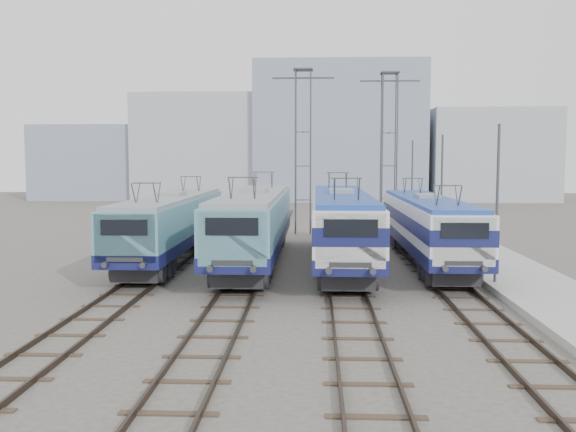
# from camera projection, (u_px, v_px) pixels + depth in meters

# --- Properties ---
(ground) EXTENTS (160.00, 160.00, 0.00)m
(ground) POSITION_uv_depth(u_px,v_px,m) (292.00, 297.00, 25.78)
(ground) COLOR #514C47
(platform) EXTENTS (4.00, 70.00, 0.30)m
(platform) POSITION_uv_depth(u_px,v_px,m) (494.00, 263.00, 33.29)
(platform) COLOR #9E9E99
(platform) RESTS_ON ground
(locomotive_far_left) EXTENTS (2.76, 17.44, 3.28)m
(locomotive_far_left) POSITION_uv_depth(u_px,v_px,m) (172.00, 222.00, 34.24)
(locomotive_far_left) COLOR #14184C
(locomotive_far_left) RESTS_ON ground
(locomotive_center_left) EXTENTS (2.95, 18.62, 3.50)m
(locomotive_center_left) POSITION_uv_depth(u_px,v_px,m) (255.00, 221.00, 33.48)
(locomotive_center_left) COLOR #14184C
(locomotive_center_left) RESTS_ON ground
(locomotive_center_right) EXTENTS (2.93, 18.55, 3.49)m
(locomotive_center_right) POSITION_uv_depth(u_px,v_px,m) (341.00, 221.00, 33.04)
(locomotive_center_right) COLOR #14184C
(locomotive_center_right) RESTS_ON ground
(locomotive_far_right) EXTENTS (2.71, 17.15, 3.22)m
(locomotive_far_right) POSITION_uv_depth(u_px,v_px,m) (427.00, 223.00, 33.39)
(locomotive_far_right) COLOR #14184C
(locomotive_far_right) RESTS_ON ground
(catenary_tower_west) EXTENTS (4.50, 1.20, 12.00)m
(catenary_tower_west) POSITION_uv_depth(u_px,v_px,m) (303.00, 144.00, 47.08)
(catenary_tower_west) COLOR #3F4247
(catenary_tower_west) RESTS_ON ground
(catenary_tower_east) EXTENTS (4.50, 1.20, 12.00)m
(catenary_tower_east) POSITION_uv_depth(u_px,v_px,m) (389.00, 144.00, 48.79)
(catenary_tower_east) COLOR #3F4247
(catenary_tower_east) RESTS_ON ground
(mast_front) EXTENTS (0.12, 0.12, 7.00)m
(mast_front) POSITION_uv_depth(u_px,v_px,m) (497.00, 207.00, 27.09)
(mast_front) COLOR #3F4247
(mast_front) RESTS_ON ground
(mast_mid) EXTENTS (0.12, 0.12, 7.00)m
(mast_mid) POSITION_uv_depth(u_px,v_px,m) (441.00, 192.00, 39.03)
(mast_mid) COLOR #3F4247
(mast_mid) RESTS_ON ground
(mast_rear) EXTENTS (0.12, 0.12, 7.00)m
(mast_rear) POSITION_uv_depth(u_px,v_px,m) (412.00, 184.00, 50.97)
(mast_rear) COLOR #3F4247
(mast_rear) RESTS_ON ground
(building_west) EXTENTS (18.00, 12.00, 14.00)m
(building_west) POSITION_uv_depth(u_px,v_px,m) (206.00, 148.00, 87.45)
(building_west) COLOR #A0A8B2
(building_west) RESTS_ON ground
(building_center) EXTENTS (22.00, 14.00, 18.00)m
(building_center) POSITION_uv_depth(u_px,v_px,m) (338.00, 133.00, 86.50)
(building_center) COLOR gray
(building_center) RESTS_ON ground
(building_east) EXTENTS (16.00, 12.00, 12.00)m
(building_east) POSITION_uv_depth(u_px,v_px,m) (488.00, 155.00, 85.91)
(building_east) COLOR #A0A8B2
(building_east) RESTS_ON ground
(building_far_west) EXTENTS (14.00, 10.00, 10.00)m
(building_far_west) POSITION_uv_depth(u_px,v_px,m) (91.00, 163.00, 88.31)
(building_far_west) COLOR gray
(building_far_west) RESTS_ON ground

